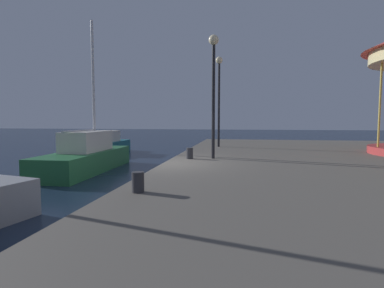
{
  "coord_description": "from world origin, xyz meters",
  "views": [
    {
      "loc": [
        2.52,
        -9.79,
        2.21
      ],
      "look_at": [
        0.11,
        5.01,
        1.01
      ],
      "focal_mm": 28.51,
      "sensor_mm": 36.0,
      "label": 1
    }
  ],
  "objects_px": {
    "motorboat_teal": "(107,145)",
    "bollard_south": "(190,153)",
    "lamp_post_near_edge": "(214,75)",
    "lamp_post_mid_promenade": "(219,86)",
    "sailboat_green": "(86,156)",
    "bollard_center": "(138,182)"
  },
  "relations": [
    {
      "from": "motorboat_teal",
      "to": "bollard_center",
      "type": "xyz_separation_m",
      "value": [
        6.74,
        -13.13,
        0.44
      ]
    },
    {
      "from": "bollard_center",
      "to": "lamp_post_mid_promenade",
      "type": "bearing_deg",
      "value": 85.64
    },
    {
      "from": "motorboat_teal",
      "to": "lamp_post_near_edge",
      "type": "xyz_separation_m",
      "value": [
        7.7,
        -7.69,
        3.24
      ]
    },
    {
      "from": "bollard_south",
      "to": "sailboat_green",
      "type": "bearing_deg",
      "value": 164.62
    },
    {
      "from": "motorboat_teal",
      "to": "lamp_post_mid_promenade",
      "type": "relative_size",
      "value": 0.96
    },
    {
      "from": "lamp_post_near_edge",
      "to": "lamp_post_mid_promenade",
      "type": "distance_m",
      "value": 4.94
    },
    {
      "from": "bollard_center",
      "to": "motorboat_teal",
      "type": "bearing_deg",
      "value": 117.18
    },
    {
      "from": "bollard_center",
      "to": "bollard_south",
      "type": "bearing_deg",
      "value": 88.56
    },
    {
      "from": "lamp_post_mid_promenade",
      "to": "bollard_south",
      "type": "xyz_separation_m",
      "value": [
        -0.66,
        -5.16,
        -2.94
      ]
    },
    {
      "from": "lamp_post_near_edge",
      "to": "bollard_center",
      "type": "relative_size",
      "value": 11.04
    },
    {
      "from": "sailboat_green",
      "to": "bollard_south",
      "type": "height_order",
      "value": "sailboat_green"
    },
    {
      "from": "sailboat_green",
      "to": "lamp_post_mid_promenade",
      "type": "distance_m",
      "value": 7.41
    },
    {
      "from": "motorboat_teal",
      "to": "lamp_post_near_edge",
      "type": "height_order",
      "value": "lamp_post_near_edge"
    },
    {
      "from": "lamp_post_mid_promenade",
      "to": "bollard_south",
      "type": "bearing_deg",
      "value": -97.28
    },
    {
      "from": "lamp_post_near_edge",
      "to": "lamp_post_mid_promenade",
      "type": "xyz_separation_m",
      "value": [
        -0.17,
        4.93,
        0.14
      ]
    },
    {
      "from": "bollard_south",
      "to": "bollard_center",
      "type": "relative_size",
      "value": 1.0
    },
    {
      "from": "lamp_post_mid_promenade",
      "to": "bollard_center",
      "type": "xyz_separation_m",
      "value": [
        -0.79,
        -10.37,
        -2.94
      ]
    },
    {
      "from": "motorboat_teal",
      "to": "bollard_center",
      "type": "distance_m",
      "value": 14.77
    },
    {
      "from": "motorboat_teal",
      "to": "bollard_south",
      "type": "bearing_deg",
      "value": -49.06
    },
    {
      "from": "sailboat_green",
      "to": "bollard_center",
      "type": "bearing_deg",
      "value": -54.71
    },
    {
      "from": "bollard_south",
      "to": "motorboat_teal",
      "type": "bearing_deg",
      "value": 130.94
    },
    {
      "from": "bollard_south",
      "to": "lamp_post_near_edge",
      "type": "bearing_deg",
      "value": 15.61
    }
  ]
}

